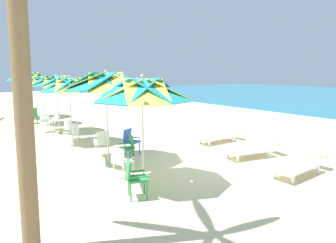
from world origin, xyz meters
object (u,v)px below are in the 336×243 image
Objects in this scene: plastic_chair_4 at (128,147)px; plastic_chair_9 at (33,115)px; beach_umbrella_0 at (142,91)px; plastic_chair_6 at (72,133)px; beach_umbrella_1 at (106,82)px; beach_umbrella_4 at (42,82)px; plastic_chair_3 at (102,142)px; sun_lounger_1 at (254,149)px; plastic_chair_7 at (55,119)px; sun_lounger_2 at (221,135)px; sun_lounger_0 at (301,164)px; plastic_chair_8 at (45,121)px; plastic_chair_10 at (21,110)px; plastic_chair_0 at (122,161)px; beach_umbrella_5 at (30,77)px; plastic_chair_1 at (134,177)px; plastic_chair_2 at (131,140)px; plastic_chair_5 at (71,128)px; beach_umbrella_3 at (56,82)px; beach_umbrella_2 at (69,85)px.

plastic_chair_4 is 1.00× the size of plastic_chair_9.
beach_umbrella_0 is 3.13× the size of plastic_chair_6.
beach_umbrella_1 is at bearing -136.24° from plastic_chair_4.
beach_umbrella_4 is 3.01× the size of plastic_chair_9.
plastic_chair_3 reaches higher than sun_lounger_1.
plastic_chair_7 is 8.06m from sun_lounger_2.
plastic_chair_7 is at bearing -160.87° from sun_lounger_0.
plastic_chair_9 is at bearing 179.03° from plastic_chair_8.
plastic_chair_9 is (-8.73, -0.39, -1.96)m from beach_umbrella_1.
beach_umbrella_1 is 3.25× the size of plastic_chair_10.
beach_umbrella_5 is (-12.81, 0.43, 1.97)m from plastic_chair_0.
beach_umbrella_5 is at bearing 169.56° from plastic_chair_9.
plastic_chair_1 is 0.31× the size of beach_umbrella_5.
sun_lounger_1 is (13.50, 4.03, -2.18)m from beach_umbrella_5.
plastic_chair_7 is (-8.69, 0.21, -1.83)m from beach_umbrella_0.
plastic_chair_2 and plastic_chair_5 have the same top height.
sun_lounger_2 is at bearing 40.01° from plastic_chair_8.
beach_umbrella_3 reaches higher than plastic_chair_1.
plastic_chair_3 is 4.74m from sun_lounger_2.
beach_umbrella_2 reaches higher than sun_lounger_1.
sun_lounger_0 is (10.16, 4.21, -0.22)m from plastic_chair_8.
beach_umbrella_5 is at bearing 179.72° from beach_umbrella_1.
plastic_chair_8 is (-2.87, -0.32, -1.76)m from beach_umbrella_2.
plastic_chair_7 is (-3.76, 0.36, 0.00)m from plastic_chair_6.
plastic_chair_7 is 0.40× the size of sun_lounger_0.
plastic_chair_3 is 1.16m from plastic_chair_4.
plastic_chair_8 is at bearing -125.93° from beach_umbrella_3.
beach_umbrella_2 is at bearing -4.39° from beach_umbrella_3.
plastic_chair_3 is at bearing -142.55° from sun_lounger_0.
plastic_chair_1 is at bearing -5.45° from beach_umbrella_2.
plastic_chair_4 is 4.03m from beach_umbrella_2.
beach_umbrella_4 is (-8.69, -0.35, 1.75)m from plastic_chair_4.
plastic_chair_5 and plastic_chair_9 have the same top height.
sun_lounger_2 is (-3.98, 0.98, 0.00)m from sun_lounger_0.
beach_umbrella_0 is 13.70m from plastic_chair_10.
plastic_chair_7 is 1.00× the size of plastic_chair_10.
plastic_chair_10 is at bearing -101.73° from beach_umbrella_5.
beach_umbrella_1 is 1.08× the size of beach_umbrella_4.
plastic_chair_0 is 1.27m from plastic_chair_1.
plastic_chair_7 is at bearing 178.34° from plastic_chair_5.
plastic_chair_5 is 1.00× the size of plastic_chair_9.
plastic_chair_2 is at bearing 6.29° from beach_umbrella_4.
beach_umbrella_0 is at bearing -2.63° from beach_umbrella_1.
sun_lounger_0 is (7.88, 3.74, -0.22)m from plastic_chair_5.
beach_umbrella_2 reaches higher than sun_lounger_2.
plastic_chair_3 is at bearing -110.89° from plastic_chair_2.
plastic_chair_6 is (-5.53, 0.44, 0.00)m from plastic_chair_1.
beach_umbrella_3 is at bearing 173.68° from plastic_chair_6.
plastic_chair_4 is at bearing 3.44° from beach_umbrella_3.
beach_umbrella_5 reaches higher than plastic_chair_7.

